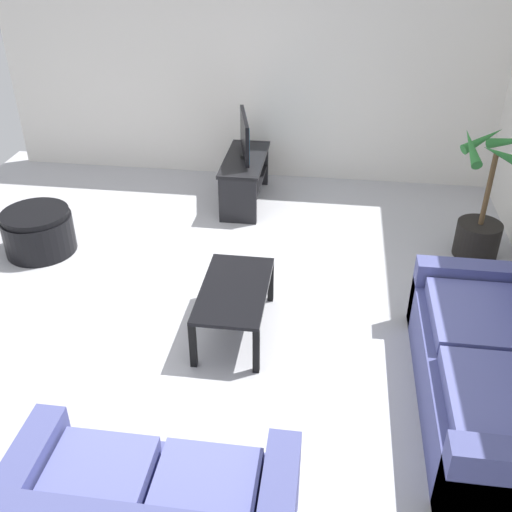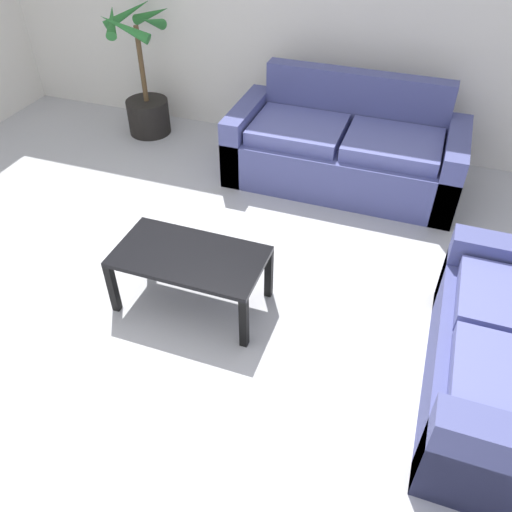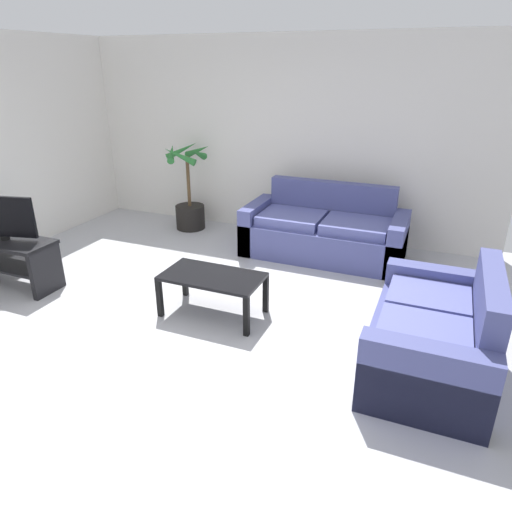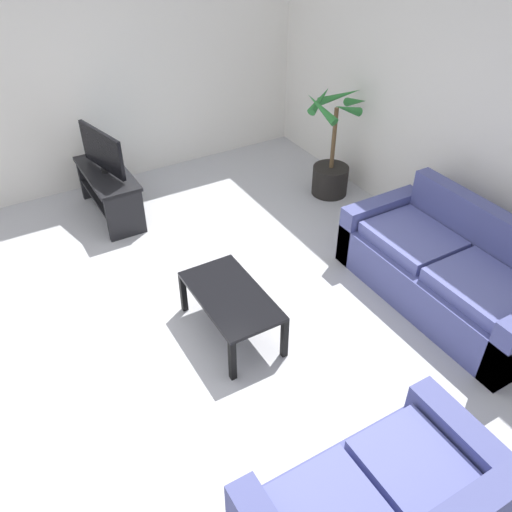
{
  "view_description": "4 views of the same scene",
  "coord_description": "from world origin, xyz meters",
  "px_view_note": "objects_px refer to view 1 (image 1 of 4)",
  "views": [
    {
      "loc": [
        4.05,
        1.07,
        3.12
      ],
      "look_at": [
        0.13,
        0.53,
        0.68
      ],
      "focal_mm": 41.69,
      "sensor_mm": 36.0,
      "label": 1
    },
    {
      "loc": [
        1.49,
        -1.9,
        2.58
      ],
      "look_at": [
        0.69,
        0.36,
        0.56
      ],
      "focal_mm": 36.44,
      "sensor_mm": 36.0,
      "label": 2
    },
    {
      "loc": [
        2.17,
        -3.2,
        2.33
      ],
      "look_at": [
        0.64,
        0.48,
        0.65
      ],
      "focal_mm": 32.3,
      "sensor_mm": 36.0,
      "label": 3
    },
    {
      "loc": [
        3.24,
        -1.14,
        3.35
      ],
      "look_at": [
        0.1,
        0.69,
        0.63
      ],
      "focal_mm": 37.52,
      "sensor_mm": 36.0,
      "label": 4
    }
  ],
  "objects_px": {
    "couch_main": "(496,376)",
    "tv_stand": "(245,174)",
    "ottoman": "(39,232)",
    "coffee_table": "(234,294)",
    "potted_palm": "(482,217)",
    "tv": "(245,136)"
  },
  "relations": [
    {
      "from": "couch_main",
      "to": "ottoman",
      "type": "relative_size",
      "value": 2.93
    },
    {
      "from": "tv_stand",
      "to": "couch_main",
      "type": "bearing_deg",
      "value": 36.12
    },
    {
      "from": "tv_stand",
      "to": "coffee_table",
      "type": "bearing_deg",
      "value": 6.75
    },
    {
      "from": "tv_stand",
      "to": "coffee_table",
      "type": "distance_m",
      "value": 2.41
    },
    {
      "from": "couch_main",
      "to": "tv_stand",
      "type": "xyz_separation_m",
      "value": [
        -3.01,
        -2.19,
        0.05
      ]
    },
    {
      "from": "potted_palm",
      "to": "tv_stand",
      "type": "bearing_deg",
      "value": -109.31
    },
    {
      "from": "tv_stand",
      "to": "potted_palm",
      "type": "height_order",
      "value": "potted_palm"
    },
    {
      "from": "potted_palm",
      "to": "ottoman",
      "type": "xyz_separation_m",
      "value": [
        0.52,
        -4.34,
        -0.21
      ]
    },
    {
      "from": "tv_stand",
      "to": "potted_palm",
      "type": "relative_size",
      "value": 0.86
    },
    {
      "from": "tv",
      "to": "tv_stand",
      "type": "bearing_deg",
      "value": -76.86
    },
    {
      "from": "tv",
      "to": "ottoman",
      "type": "height_order",
      "value": "tv"
    },
    {
      "from": "coffee_table",
      "to": "couch_main",
      "type": "bearing_deg",
      "value": 72.09
    },
    {
      "from": "tv_stand",
      "to": "ottoman",
      "type": "distance_m",
      "value": 2.34
    },
    {
      "from": "tv",
      "to": "ottoman",
      "type": "bearing_deg",
      "value": -53.56
    },
    {
      "from": "tv_stand",
      "to": "potted_palm",
      "type": "distance_m",
      "value": 2.61
    },
    {
      "from": "potted_palm",
      "to": "ottoman",
      "type": "distance_m",
      "value": 4.38
    },
    {
      "from": "couch_main",
      "to": "tv_stand",
      "type": "bearing_deg",
      "value": -143.88
    },
    {
      "from": "coffee_table",
      "to": "potted_palm",
      "type": "xyz_separation_m",
      "value": [
        -1.53,
        2.18,
        0.06
      ]
    },
    {
      "from": "potted_palm",
      "to": "ottoman",
      "type": "bearing_deg",
      "value": -83.14
    },
    {
      "from": "ottoman",
      "to": "coffee_table",
      "type": "bearing_deg",
      "value": 65.06
    },
    {
      "from": "couch_main",
      "to": "coffee_table",
      "type": "relative_size",
      "value": 2.06
    },
    {
      "from": "tv",
      "to": "potted_palm",
      "type": "xyz_separation_m",
      "value": [
        0.86,
        2.46,
        -0.38
      ]
    }
  ]
}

